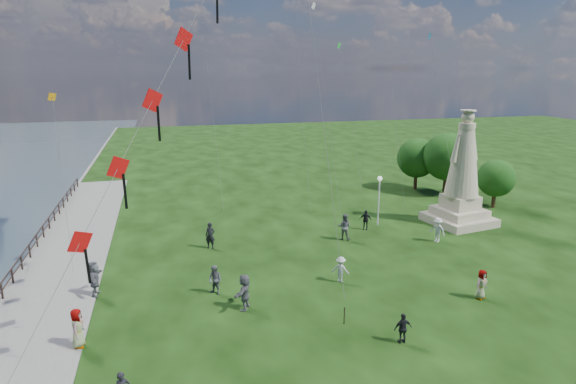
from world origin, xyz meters
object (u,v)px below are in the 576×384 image
object	(u,v)px
lamppost	(379,190)
person_4	(481,284)
person_1	(215,280)
person_2	(341,269)
person_6	(210,236)
person_10	(78,330)
person_9	(365,220)
person_8	(437,230)
person_3	(403,328)
statue	(462,182)
person_7	(344,227)
person_11	(245,292)
person_5	(95,280)

from	to	relation	value
lamppost	person_4	world-z (taller)	lamppost
person_1	person_2	world-z (taller)	person_1
person_4	person_6	bearing A→B (deg)	118.64
person_10	person_9	bearing A→B (deg)	-49.54
person_8	person_3	bearing A→B (deg)	-67.74
statue	person_8	size ratio (longest dim) A/B	5.07
lamppost	person_6	world-z (taller)	lamppost
person_3	person_7	size ratio (longest dim) A/B	0.74
lamppost	person_11	world-z (taller)	lamppost
lamppost	person_2	distance (m)	11.51
person_7	person_10	size ratio (longest dim) A/B	1.08
person_8	person_11	size ratio (longest dim) A/B	0.94
person_5	person_10	bearing A→B (deg)	-178.06
statue	person_2	world-z (taller)	statue
lamppost	person_9	xyz separation A→B (m)	(-1.42, -0.78, -2.08)
person_7	person_10	xyz separation A→B (m)	(-16.48, -10.19, -0.07)
person_4	person_6	xyz separation A→B (m)	(-13.32, 11.26, 0.10)
lamppost	person_3	world-z (taller)	lamppost
lamppost	person_11	bearing A→B (deg)	-138.96
statue	person_1	xyz separation A→B (m)	(-20.32, -7.60, -2.58)
person_2	person_4	world-z (taller)	person_4
person_10	person_7	bearing A→B (deg)	-50.01
person_9	person_5	bearing A→B (deg)	-130.33
person_5	person_11	world-z (taller)	person_5
statue	person_6	size ratio (longest dim) A/B	4.89
person_1	person_4	bearing A→B (deg)	28.12
person_7	person_2	bearing A→B (deg)	98.07
person_9	statue	bearing A→B (deg)	26.34
person_3	person_10	bearing A→B (deg)	-12.46
statue	person_10	distance (m)	29.20
person_5	person_1	bearing A→B (deg)	-98.95
person_11	person_4	bearing A→B (deg)	109.73
person_1	person_4	xyz separation A→B (m)	(13.78, -4.19, -0.01)
person_2	person_10	size ratio (longest dim) A/B	0.86
person_8	person_10	size ratio (longest dim) A/B	0.99
person_3	lamppost	bearing A→B (deg)	-110.84
person_9	person_3	bearing A→B (deg)	-77.68
lamppost	person_1	bearing A→B (deg)	-147.36
person_3	person_10	world-z (taller)	person_10
lamppost	person_2	world-z (taller)	lamppost
statue	person_2	distance (m)	15.51
person_1	person_5	distance (m)	6.48
person_5	person_3	bearing A→B (deg)	-117.85
person_2	person_10	bearing A→B (deg)	50.08
lamppost	person_6	size ratio (longest dim) A/B	2.14
statue	person_9	bearing A→B (deg)	167.16
person_9	person_11	distance (m)	15.11
statue	person_7	world-z (taller)	statue
person_4	person_6	size ratio (longest dim) A/B	0.89
person_3	person_8	distance (m)	14.22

